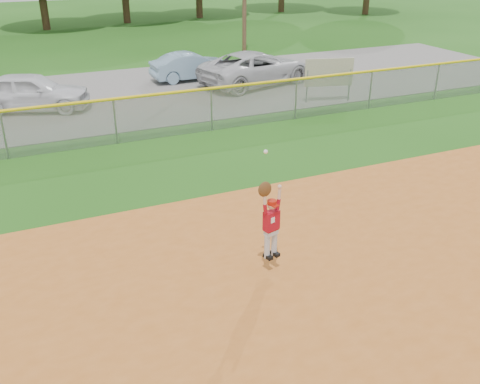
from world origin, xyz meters
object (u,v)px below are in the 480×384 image
at_px(car_white_a, 31,92).
at_px(ballplayer, 270,220).
at_px(sponsor_sign, 329,74).
at_px(car_blue, 192,66).
at_px(car_white_b, 256,68).

bearing_deg(car_white_a, ballplayer, -146.81).
xyz_separation_m(car_white_a, sponsor_sign, (11.21, -3.53, 0.41)).
distance_m(car_blue, car_white_b, 3.16).
relative_size(car_white_a, ballplayer, 1.88).
bearing_deg(car_white_a, car_white_b, -68.93).
xyz_separation_m(sponsor_sign, ballplayer, (-7.83, -10.20, -0.02)).
bearing_deg(ballplayer, car_blue, 76.08).
bearing_deg(car_blue, ballplayer, 164.29).
bearing_deg(sponsor_sign, car_white_b, 110.91).
height_order(car_white_b, sponsor_sign, sponsor_sign).
distance_m(sponsor_sign, ballplayer, 12.86).
bearing_deg(ballplayer, car_white_a, 103.82).
bearing_deg(car_white_a, car_blue, -52.74).
bearing_deg(sponsor_sign, car_blue, 122.95).
distance_m(car_blue, sponsor_sign, 7.07).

